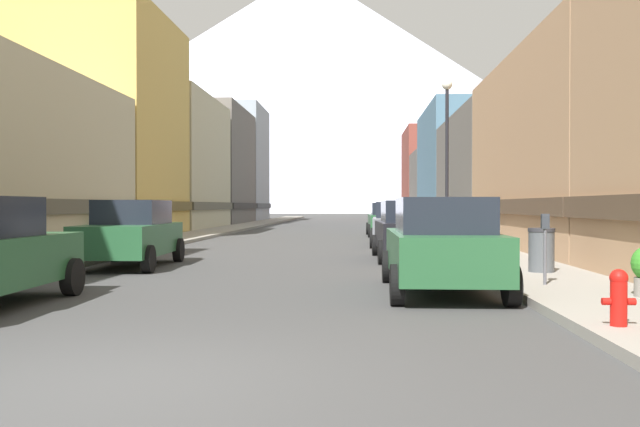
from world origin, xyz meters
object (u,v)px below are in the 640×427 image
car_left_1 (131,233)px  trash_bin_right (541,250)px  streetlamp_right (447,138)px  car_right_2 (396,224)px  car_right_1 (409,230)px  car_right_3 (386,219)px  fire_hydrant_near (619,296)px  car_right_0 (442,245)px  pedestrian_1 (16,236)px  parking_meter_near (545,239)px  pedestrian_0 (466,225)px  potted_plant_1 (101,231)px

car_left_1 → trash_bin_right: 10.42m
streetlamp_right → car_left_1: bearing=-147.2°
car_left_1 → car_right_2: bearing=51.7°
car_right_1 → car_right_3: same height
fire_hydrant_near → streetlamp_right: streetlamp_right is taller
car_right_0 → trash_bin_right: (2.55, 2.65, -0.26)m
pedestrian_1 → parking_meter_near: bearing=-15.9°
streetlamp_right → fire_hydrant_near: bearing=-89.6°
parking_meter_near → streetlamp_right: streetlamp_right is taller
car_right_2 → pedestrian_1: car_right_2 is taller
pedestrian_0 → car_left_1: bearing=-143.8°
car_right_2 → trash_bin_right: car_right_2 is taller
fire_hydrant_near → car_right_3: bearing=93.5°
car_right_3 → streetlamp_right: bearing=-82.8°
streetlamp_right → car_right_1: bearing=-115.5°
car_right_1 → car_right_2: bearing=90.0°
parking_meter_near → streetlamp_right: (-0.40, 10.69, 2.97)m
car_right_0 → car_right_3: size_ratio=0.99×
car_left_1 → car_right_3: same height
car_left_1 → pedestrian_1: 2.81m
potted_plant_1 → trash_bin_right: bearing=-32.3°
car_right_3 → pedestrian_0: size_ratio=2.70×
trash_bin_right → streetlamp_right: size_ratio=0.17×
car_right_1 → potted_plant_1: 11.34m
fire_hydrant_near → pedestrian_1: bearing=146.6°
car_right_3 → fire_hydrant_near: bearing=-86.5°
parking_meter_near → pedestrian_1: pedestrian_1 is taller
car_right_2 → pedestrian_1: bearing=-132.5°
car_right_0 → car_right_1: bearing=90.0°
car_left_1 → trash_bin_right: size_ratio=4.57×
car_right_3 → trash_bin_right: 20.69m
car_right_1 → car_right_2: 6.97m
car_right_2 → pedestrian_0: pedestrian_0 is taller
car_left_1 → potted_plant_1: 6.87m
car_right_0 → car_right_2: size_ratio=0.99×
car_right_3 → fire_hydrant_near: (1.65, -27.29, -0.37)m
pedestrian_0 → potted_plant_1: bearing=-174.6°
car_right_2 → fire_hydrant_near: size_ratio=6.33×
car_right_1 → car_right_2: (0.00, 6.97, 0.00)m
car_right_2 → trash_bin_right: (2.55, -11.95, -0.26)m
car_left_1 → streetlamp_right: (9.15, 5.90, 3.09)m
car_right_1 → car_right_3: bearing=90.0°
car_right_2 → car_right_1: bearing=-90.0°
fire_hydrant_near → potted_plant_1: potted_plant_1 is taller
pedestrian_1 → trash_bin_right: bearing=-4.4°
car_right_1 → streetlamp_right: 4.74m
fire_hydrant_near → potted_plant_1: 19.63m
car_left_1 → parking_meter_near: bearing=-26.6°
car_right_3 → trash_bin_right: car_right_3 is taller
streetlamp_right → trash_bin_right: bearing=-83.1°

